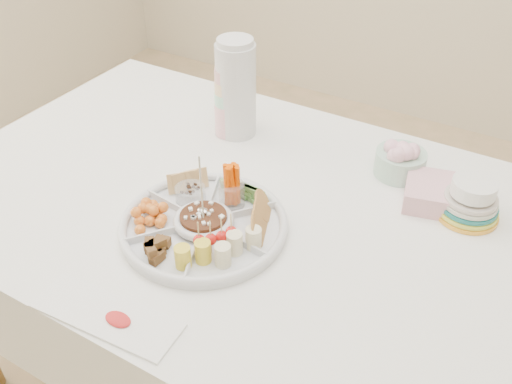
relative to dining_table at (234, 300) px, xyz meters
The scene contains 16 objects.
floor 0.38m from the dining_table, ahead, with size 4.00×4.00×0.00m, color tan.
dining_table is the anchor object (origin of this frame).
party_tray 0.43m from the dining_table, 82.02° to the right, with size 0.38×0.38×0.04m, color white.
bean_dip 0.43m from the dining_table, 82.02° to the right, with size 0.11×0.11×0.04m, color black.
tortillas 0.46m from the dining_table, 33.35° to the right, with size 0.10×0.10×0.06m, color tan, non-canonical shape.
carrot_cucumber 0.44m from the dining_table, 18.98° to the right, with size 0.12×0.12×0.11m, color #F35200, non-canonical shape.
pita_raisins 0.44m from the dining_table, 143.18° to the right, with size 0.10×0.10×0.06m, color #DFBB63, non-canonical shape.
cherries 0.47m from the dining_table, 117.72° to the right, with size 0.12×0.12×0.05m, color orange, non-canonical shape.
granola_chunks 0.50m from the dining_table, 89.47° to the right, with size 0.09×0.09×0.04m, color #583616, non-canonical shape.
banana_tomato 0.51m from the dining_table, 60.95° to the right, with size 0.11×0.11×0.09m, color #F8E289, non-canonical shape.
cup_stack 0.57m from the dining_table, 123.40° to the left, with size 0.08×0.08×0.21m, color #A4BB97.
thermos 0.61m from the dining_table, 118.78° to the left, with size 0.11×0.11×0.29m, color silver.
flower_bowl 0.62m from the dining_table, 42.99° to the left, with size 0.13×0.13×0.10m, color #A0CBAF.
napkin_stack 0.65m from the dining_table, 27.21° to the left, with size 0.16×0.14×0.05m, color #E1A4AE.
plate_stack 0.71m from the dining_table, 22.51° to the left, with size 0.15×0.15×0.09m, color gold.
placemat 0.59m from the dining_table, 89.65° to the right, with size 0.31×0.10×0.01m, color silver.
Camera 1 is at (0.63, -0.94, 1.62)m, focal length 40.00 mm.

